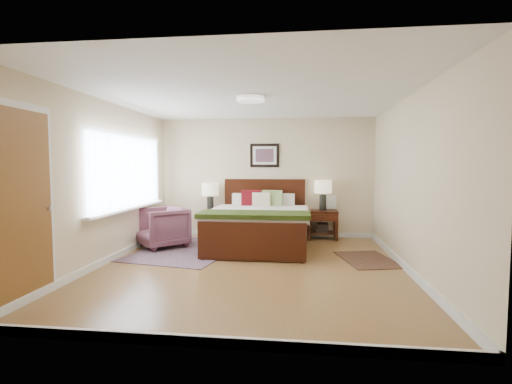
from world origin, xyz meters
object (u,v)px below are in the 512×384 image
bed (259,217)px  lamp_left (210,192)px  lamp_right (323,189)px  nightstand_left (210,218)px  rug_persian (188,250)px  nightstand_right (323,222)px  armchair (162,227)px

bed → lamp_left: bed is taller
lamp_right → lamp_left: bearing=180.0°
bed → lamp_right: bed is taller
nightstand_left → rug_persian: nightstand_left is taller
bed → lamp_right: 1.57m
nightstand_right → rug_persian: nightstand_right is taller
bed → rug_persian: size_ratio=1.02×
armchair → nightstand_left: bearing=105.7°
lamp_right → armchair: (-2.99, -1.14, -0.66)m
lamp_left → rug_persian: bearing=-94.0°
nightstand_right → rug_persian: size_ratio=0.27×
nightstand_right → lamp_left: (-2.35, 0.01, 0.59)m
bed → nightstand_right: bed is taller
nightstand_right → rug_persian: 2.80m
lamp_left → armchair: lamp_left is taller
lamp_left → lamp_right: lamp_right is taller
bed → armchair: bearing=-171.3°
nightstand_left → lamp_right: 2.43m
bed → lamp_left: (-1.13, 0.87, 0.40)m
lamp_left → rug_persian: 1.63m
bed → rug_persian: bearing=-159.6°
lamp_right → nightstand_right: bearing=-90.0°
rug_persian → lamp_left: bearing=96.1°
lamp_right → armchair: 3.26m
rug_persian → bed: bearing=30.6°
armchair → rug_persian: 0.68m
rug_persian → nightstand_right: bearing=38.4°
bed → nightstand_right: size_ratio=3.73×
nightstand_right → armchair: armchair is taller
bed → armchair: 1.80m
nightstand_left → lamp_left: lamp_left is taller
lamp_right → armchair: lamp_right is taller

